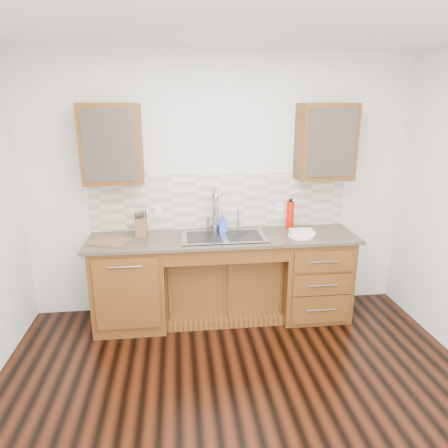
{
  "coord_description": "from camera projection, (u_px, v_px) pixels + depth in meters",
  "views": [
    {
      "loc": [
        -0.44,
        -2.36,
        2.17
      ],
      "look_at": [
        0.0,
        1.4,
        1.05
      ],
      "focal_mm": 32.0,
      "sensor_mm": 36.0,
      "label": 1
    }
  ],
  "objects": [
    {
      "name": "soap_bottle",
      "position": [
        223.0,
        223.0,
        4.14
      ],
      "size": [
        0.09,
        0.09,
        0.18
      ],
      "primitive_type": "imported",
      "rotation": [
        0.0,
        0.0,
        0.05
      ],
      "color": "blue",
      "rests_on": "countertop"
    },
    {
      "name": "faucet",
      "position": [
        215.0,
        212.0,
        4.15
      ],
      "size": [
        0.04,
        0.04,
        0.4
      ],
      "primitive_type": "cylinder",
      "color": "#999993",
      "rests_on": "countertop"
    },
    {
      "name": "upper_cabinet_right",
      "position": [
        325.0,
        142.0,
        4.01
      ],
      "size": [
        0.55,
        0.34,
        0.75
      ],
      "primitive_type": "cube",
      "color": "#593014",
      "rests_on": "wall_back"
    },
    {
      "name": "cutting_board",
      "position": [
        110.0,
        242.0,
        3.83
      ],
      "size": [
        0.4,
        0.34,
        0.02
      ],
      "primitive_type": "cube",
      "rotation": [
        0.0,
        0.0,
        -0.31
      ],
      "color": "#A15E23",
      "rests_on": "countertop"
    },
    {
      "name": "ground",
      "position": [
        246.0,
        421.0,
        2.93
      ],
      "size": [
        4.0,
        3.5,
        0.1
      ],
      "primitive_type": "cube",
      "color": "black"
    },
    {
      "name": "cup_left_b",
      "position": [
        123.0,
        150.0,
        3.81
      ],
      "size": [
        0.1,
        0.1,
        0.09
      ],
      "primitive_type": "imported",
      "rotation": [
        0.0,
        0.0,
        0.05
      ],
      "color": "white",
      "rests_on": "upper_cabinet_left"
    },
    {
      "name": "filter_tap",
      "position": [
        238.0,
        219.0,
        4.21
      ],
      "size": [
        0.02,
        0.02,
        0.24
      ],
      "primitive_type": "cylinder",
      "color": "#999993",
      "rests_on": "countertop"
    },
    {
      "name": "countertop",
      "position": [
        224.0,
        238.0,
        4.01
      ],
      "size": [
        2.7,
        0.65,
        0.03
      ],
      "primitive_type": "cube",
      "color": "#84705B",
      "rests_on": "base_cabinet_left"
    },
    {
      "name": "plate",
      "position": [
        301.0,
        236.0,
        4.01
      ],
      "size": [
        0.28,
        0.28,
        0.01
      ],
      "primitive_type": "cylinder",
      "rotation": [
        0.0,
        0.0,
        0.1
      ],
      "color": "silver",
      "rests_on": "countertop"
    },
    {
      "name": "upper_cabinet_left",
      "position": [
        112.0,
        144.0,
        3.78
      ],
      "size": [
        0.55,
        0.34,
        0.75
      ],
      "primitive_type": "cube",
      "color": "#593014",
      "rests_on": "wall_back"
    },
    {
      "name": "water_bottle",
      "position": [
        290.0,
        215.0,
        4.25
      ],
      "size": [
        0.1,
        0.1,
        0.29
      ],
      "primitive_type": "cylinder",
      "rotation": [
        0.0,
        0.0,
        0.38
      ],
      "color": "red",
      "rests_on": "countertop"
    },
    {
      "name": "backsplash",
      "position": [
        220.0,
        201.0,
        4.22
      ],
      "size": [
        2.7,
        0.02,
        0.59
      ],
      "primitive_type": "cube",
      "color": "beige",
      "rests_on": "wall_back"
    },
    {
      "name": "cup_right_a",
      "position": [
        315.0,
        147.0,
        4.02
      ],
      "size": [
        0.17,
        0.17,
        0.11
      ],
      "primitive_type": "imported",
      "rotation": [
        0.0,
        0.0,
        -0.25
      ],
      "color": "white",
      "rests_on": "upper_cabinet_right"
    },
    {
      "name": "dish_towel",
      "position": [
        302.0,
        232.0,
        4.05
      ],
      "size": [
        0.24,
        0.18,
        0.04
      ],
      "primitive_type": "cube",
      "rotation": [
        0.0,
        0.0,
        -0.03
      ],
      "color": "white",
      "rests_on": "plate"
    },
    {
      "name": "base_cabinet_left",
      "position": [
        131.0,
        283.0,
        4.05
      ],
      "size": [
        0.7,
        0.62,
        0.88
      ],
      "primitive_type": "cube",
      "color": "#593014",
      "rests_on": "ground"
    },
    {
      "name": "wall_back",
      "position": [
        220.0,
        186.0,
        4.24
      ],
      "size": [
        4.0,
        0.1,
        2.7
      ],
      "primitive_type": "cube",
      "color": "silver",
      "rests_on": "ground"
    },
    {
      "name": "cup_right_b",
      "position": [
        337.0,
        147.0,
        4.04
      ],
      "size": [
        0.1,
        0.1,
        0.09
      ],
      "primitive_type": "imported",
      "rotation": [
        0.0,
        0.0,
        0.04
      ],
      "color": "white",
      "rests_on": "upper_cabinet_right"
    },
    {
      "name": "base_cabinet_center",
      "position": [
        223.0,
        283.0,
        4.27
      ],
      "size": [
        1.2,
        0.44,
        0.7
      ],
      "primitive_type": "cube",
      "color": "#593014",
      "rests_on": "ground"
    },
    {
      "name": "sink",
      "position": [
        224.0,
        245.0,
        4.02
      ],
      "size": [
        0.84,
        0.46,
        0.19
      ],
      "primitive_type": "cube",
      "color": "#9E9EA5",
      "rests_on": "countertop"
    },
    {
      "name": "outlet_left",
      "position": [
        159.0,
        211.0,
        4.16
      ],
      "size": [
        0.08,
        0.01,
        0.12
      ],
      "primitive_type": "cube",
      "color": "white",
      "rests_on": "backsplash"
    },
    {
      "name": "knife_block",
      "position": [
        141.0,
        227.0,
        4.02
      ],
      "size": [
        0.11,
        0.17,
        0.19
      ],
      "primitive_type": "cube",
      "rotation": [
        0.0,
        0.0,
        -0.03
      ],
      "color": "#A4693A",
      "rests_on": "countertop"
    },
    {
      "name": "base_cabinet_right",
      "position": [
        312.0,
        275.0,
        4.26
      ],
      "size": [
        0.7,
        0.62,
        0.88
      ],
      "primitive_type": "cube",
      "color": "#593014",
      "rests_on": "ground"
    },
    {
      "name": "cup_left_a",
      "position": [
        101.0,
        150.0,
        3.78
      ],
      "size": [
        0.16,
        0.16,
        0.1
      ],
      "primitive_type": "imported",
      "rotation": [
        0.0,
        0.0,
        -0.34
      ],
      "color": "white",
      "rests_on": "upper_cabinet_left"
    },
    {
      "name": "outlet_right",
      "position": [
        280.0,
        207.0,
        4.31
      ],
      "size": [
        0.08,
        0.01,
        0.12
      ],
      "primitive_type": "cube",
      "color": "white",
      "rests_on": "backsplash"
    }
  ]
}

